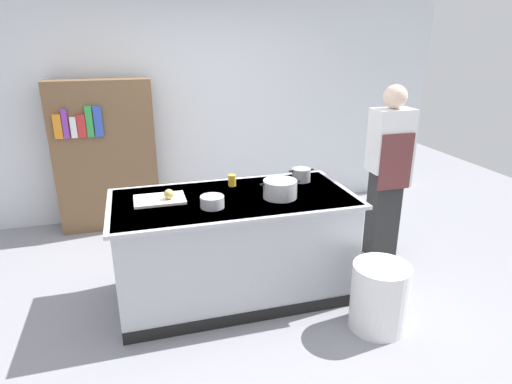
{
  "coord_description": "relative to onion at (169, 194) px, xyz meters",
  "views": [
    {
      "loc": [
        -0.73,
        -3.23,
        2.14
      ],
      "look_at": [
        0.25,
        0.2,
        0.85
      ],
      "focal_mm": 30.51,
      "sensor_mm": 36.0,
      "label": 1
    }
  ],
  "objects": [
    {
      "name": "bookshelf",
      "position": [
        -0.55,
        1.75,
        -0.11
      ],
      "size": [
        1.1,
        0.31,
        1.7
      ],
      "color": "brown",
      "rests_on": "ground_plane"
    },
    {
      "name": "counter_island",
      "position": [
        0.51,
        -0.05,
        -0.49
      ],
      "size": [
        1.98,
        0.98,
        0.9
      ],
      "color": "#B7BABF",
      "rests_on": "ground_plane"
    },
    {
      "name": "stock_pot",
      "position": [
        0.87,
        -0.16,
        0.01
      ],
      "size": [
        0.34,
        0.27,
        0.15
      ],
      "color": "#B7BABF",
      "rests_on": "counter_island"
    },
    {
      "name": "cutting_board",
      "position": [
        -0.07,
        0.03,
        -0.05
      ],
      "size": [
        0.4,
        0.28,
        0.02
      ],
      "primitive_type": "cube",
      "color": "silver",
      "rests_on": "counter_island"
    },
    {
      "name": "person_chef",
      "position": [
        2.12,
        0.25,
        -0.05
      ],
      "size": [
        0.38,
        0.25,
        1.72
      ],
      "rotation": [
        0.0,
        0.0,
        1.64
      ],
      "color": "#2A2A2A",
      "rests_on": "ground_plane"
    },
    {
      "name": "back_wall",
      "position": [
        0.51,
        2.05,
        0.54
      ],
      "size": [
        6.4,
        0.12,
        3.0
      ],
      "primitive_type": "cube",
      "color": "silver",
      "rests_on": "ground_plane"
    },
    {
      "name": "trash_bin",
      "position": [
        1.46,
        -0.81,
        -0.69
      ],
      "size": [
        0.43,
        0.43,
        0.53
      ],
      "primitive_type": "cylinder",
      "color": "white",
      "rests_on": "ground_plane"
    },
    {
      "name": "juice_cup",
      "position": [
        0.56,
        0.23,
        -0.01
      ],
      "size": [
        0.07,
        0.07,
        0.1
      ],
      "primitive_type": "cylinder",
      "color": "yellow",
      "rests_on": "counter_island"
    },
    {
      "name": "ground_plane",
      "position": [
        0.51,
        -0.05,
        -0.96
      ],
      "size": [
        10.0,
        10.0,
        0.0
      ],
      "primitive_type": "plane",
      "color": "gray"
    },
    {
      "name": "sauce_pan",
      "position": [
        1.19,
        0.19,
        -0.0
      ],
      "size": [
        0.23,
        0.17,
        0.12
      ],
      "color": "#99999E",
      "rests_on": "counter_island"
    },
    {
      "name": "onion",
      "position": [
        0.0,
        0.0,
        0.0
      ],
      "size": [
        0.08,
        0.08,
        0.08
      ],
      "primitive_type": "sphere",
      "color": "tan",
      "rests_on": "cutting_board"
    },
    {
      "name": "mixing_bowl",
      "position": [
        0.31,
        -0.22,
        -0.02
      ],
      "size": [
        0.18,
        0.18,
        0.09
      ],
      "primitive_type": "cylinder",
      "color": "#B7BABF",
      "rests_on": "counter_island"
    }
  ]
}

